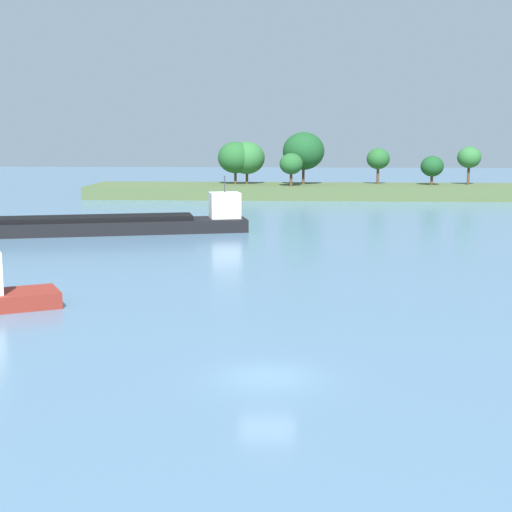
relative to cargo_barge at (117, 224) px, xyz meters
The scene contains 3 objects.
ground_plane 51.13m from the cargo_barge, 69.04° to the right, with size 400.00×400.00×0.00m, color slate.
treeline_island 51.09m from the cargo_barge, 67.11° to the left, with size 70.98×14.40×10.60m.
cargo_barge is the anchor object (origin of this frame).
Camera 1 is at (1.49, -32.84, 10.76)m, focal length 54.14 mm.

